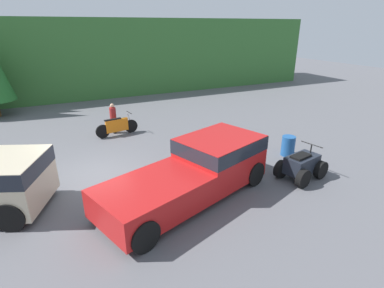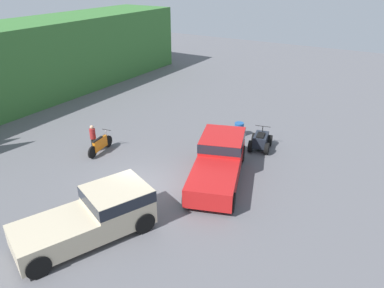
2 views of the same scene
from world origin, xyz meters
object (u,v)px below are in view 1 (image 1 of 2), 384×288
Objects in this scene: quad_atv at (301,166)px; rider_person at (113,117)px; pickup_truck_red at (199,168)px; steel_barrel at (288,146)px; dirt_bike at (117,127)px.

quad_atv is 9.72m from rider_person.
rider_person is at bearing 80.74° from pickup_truck_red.
rider_person is (-1.28, 7.49, -0.08)m from pickup_truck_red.
steel_barrel is (1.04, 1.85, -0.05)m from quad_atv.
dirt_bike is at bearing -76.08° from rider_person.
rider_person is (-5.27, 8.16, 0.38)m from quad_atv.
rider_person is at bearing 90.28° from dirt_bike.
quad_atv reaches higher than dirt_bike.
pickup_truck_red is at bearing -89.17° from dirt_bike.
pickup_truck_red is at bearing 158.56° from quad_atv.
dirt_bike is 1.40× the size of rider_person.
rider_person reaches higher than steel_barrel.
pickup_truck_red is 4.07m from quad_atv.
pickup_truck_red is at bearing -166.70° from steel_barrel.
dirt_bike is 9.30m from quad_atv.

